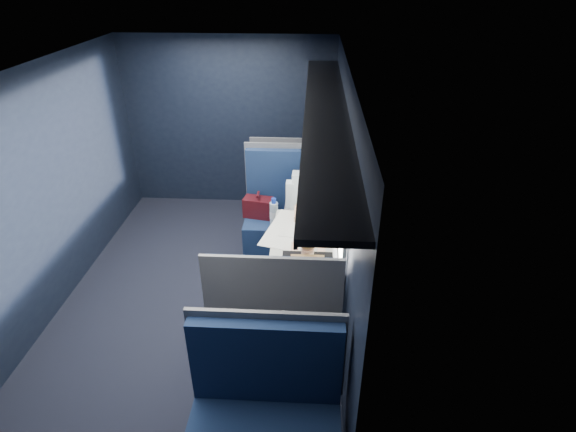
# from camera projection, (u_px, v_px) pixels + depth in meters

# --- Properties ---
(ground) EXTENTS (2.80, 4.20, 0.01)m
(ground) POSITION_uv_depth(u_px,v_px,m) (204.00, 291.00, 4.80)
(ground) COLOR black
(room_shell) EXTENTS (3.00, 4.40, 2.40)m
(room_shell) POSITION_uv_depth(u_px,v_px,m) (191.00, 163.00, 4.06)
(room_shell) COLOR black
(room_shell) RESTS_ON ground
(table) EXTENTS (0.62, 1.00, 0.74)m
(table) POSITION_uv_depth(u_px,v_px,m) (301.00, 242.00, 4.42)
(table) COLOR #54565E
(table) RESTS_ON ground
(seat_bay_near) EXTENTS (1.05, 0.62, 1.26)m
(seat_bay_near) POSITION_uv_depth(u_px,v_px,m) (287.00, 218.00, 5.30)
(seat_bay_near) COLOR #0D1B3D
(seat_bay_near) RESTS_ON ground
(seat_bay_far) EXTENTS (1.04, 0.62, 1.26)m
(seat_bay_far) POSITION_uv_depth(u_px,v_px,m) (276.00, 322.00, 3.79)
(seat_bay_far) COLOR #0D1B3D
(seat_bay_far) RESTS_ON ground
(seat_row_front) EXTENTS (1.04, 0.51, 1.16)m
(seat_row_front) POSITION_uv_depth(u_px,v_px,m) (292.00, 185.00, 6.11)
(seat_row_front) COLOR #0D1B3D
(seat_row_front) RESTS_ON ground
(seat_row_back) EXTENTS (1.04, 0.51, 1.16)m
(seat_row_back) POSITION_uv_depth(u_px,v_px,m) (265.00, 419.00, 2.99)
(seat_row_back) COLOR #0D1B3D
(seat_row_back) RESTS_ON ground
(man) EXTENTS (0.53, 0.56, 1.32)m
(man) POSITION_uv_depth(u_px,v_px,m) (309.00, 204.00, 4.99)
(man) COLOR black
(man) RESTS_ON ground
(woman) EXTENTS (0.53, 0.56, 1.32)m
(woman) POSITION_uv_depth(u_px,v_px,m) (307.00, 281.00, 3.77)
(woman) COLOR black
(woman) RESTS_ON ground
(papers) EXTENTS (0.67, 0.83, 0.01)m
(papers) POSITION_uv_depth(u_px,v_px,m) (294.00, 230.00, 4.45)
(papers) COLOR white
(papers) RESTS_ON table
(laptop) EXTENTS (0.32, 0.37, 0.24)m
(laptop) POSITION_uv_depth(u_px,v_px,m) (338.00, 230.00, 4.33)
(laptop) COLOR silver
(laptop) RESTS_ON table
(bottle_small) EXTENTS (0.06, 0.06, 0.22)m
(bottle_small) POSITION_uv_depth(u_px,v_px,m) (332.00, 211.00, 4.60)
(bottle_small) COLOR silver
(bottle_small) RESTS_ON table
(cup) EXTENTS (0.08, 0.08, 0.10)m
(cup) POSITION_uv_depth(u_px,v_px,m) (324.00, 210.00, 4.71)
(cup) COLOR white
(cup) RESTS_ON table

